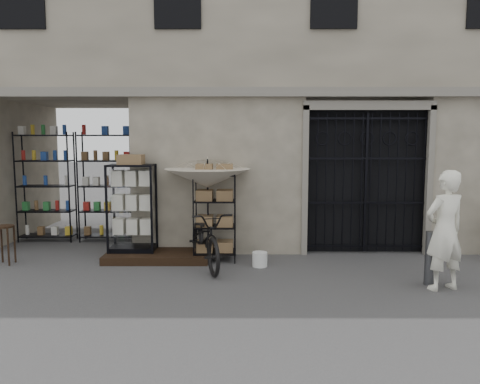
{
  "coord_description": "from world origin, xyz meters",
  "views": [
    {
      "loc": [
        -0.78,
        -7.32,
        2.35
      ],
      "look_at": [
        -0.8,
        1.4,
        1.35
      ],
      "focal_mm": 35.0,
      "sensor_mm": 36.0,
      "label": 1
    }
  ],
  "objects_px": {
    "display_cabinet": "(132,212)",
    "steel_bollard": "(430,258)",
    "wooden_stool": "(5,244)",
    "wire_rack": "(215,216)",
    "bicycle": "(206,267)",
    "white_bucket": "(260,259)",
    "market_umbrella": "(208,173)",
    "shopkeeper": "(442,289)"
  },
  "relations": [
    {
      "from": "market_umbrella",
      "to": "wooden_stool",
      "type": "xyz_separation_m",
      "value": [
        -3.79,
        -0.37,
        -1.3
      ]
    },
    {
      "from": "wooden_stool",
      "to": "shopkeeper",
      "type": "relative_size",
      "value": 0.39
    },
    {
      "from": "wire_rack",
      "to": "steel_bollard",
      "type": "bearing_deg",
      "value": -14.05
    },
    {
      "from": "wire_rack",
      "to": "wooden_stool",
      "type": "relative_size",
      "value": 2.4
    },
    {
      "from": "market_umbrella",
      "to": "shopkeeper",
      "type": "distance_m",
      "value": 4.54
    },
    {
      "from": "display_cabinet",
      "to": "bicycle",
      "type": "relative_size",
      "value": 0.91
    },
    {
      "from": "bicycle",
      "to": "steel_bollard",
      "type": "distance_m",
      "value": 3.86
    },
    {
      "from": "wire_rack",
      "to": "market_umbrella",
      "type": "relative_size",
      "value": 0.75
    },
    {
      "from": "white_bucket",
      "to": "bicycle",
      "type": "relative_size",
      "value": 0.14
    },
    {
      "from": "market_umbrella",
      "to": "white_bucket",
      "type": "relative_size",
      "value": 8.43
    },
    {
      "from": "display_cabinet",
      "to": "bicycle",
      "type": "bearing_deg",
      "value": -2.83
    },
    {
      "from": "display_cabinet",
      "to": "wooden_stool",
      "type": "bearing_deg",
      "value": -149.49
    },
    {
      "from": "white_bucket",
      "to": "market_umbrella",
      "type": "bearing_deg",
      "value": 152.05
    },
    {
      "from": "wooden_stool",
      "to": "steel_bollard",
      "type": "xyz_separation_m",
      "value": [
        7.46,
        -1.23,
        0.05
      ]
    },
    {
      "from": "market_umbrella",
      "to": "shopkeeper",
      "type": "xyz_separation_m",
      "value": [
        3.79,
        -1.84,
        -1.69
      ]
    },
    {
      "from": "display_cabinet",
      "to": "shopkeeper",
      "type": "height_order",
      "value": "display_cabinet"
    },
    {
      "from": "display_cabinet",
      "to": "wooden_stool",
      "type": "height_order",
      "value": "display_cabinet"
    },
    {
      "from": "wooden_stool",
      "to": "wire_rack",
      "type": "bearing_deg",
      "value": 4.56
    },
    {
      "from": "wooden_stool",
      "to": "white_bucket",
      "type": "bearing_deg",
      "value": -1.8
    },
    {
      "from": "white_bucket",
      "to": "wire_rack",
      "type": "bearing_deg",
      "value": 151.44
    },
    {
      "from": "steel_bollard",
      "to": "shopkeeper",
      "type": "relative_size",
      "value": 0.46
    },
    {
      "from": "display_cabinet",
      "to": "steel_bollard",
      "type": "xyz_separation_m",
      "value": [
        5.17,
        -1.67,
        -0.48
      ]
    },
    {
      "from": "wire_rack",
      "to": "bicycle",
      "type": "bearing_deg",
      "value": -97.13
    },
    {
      "from": "shopkeeper",
      "to": "market_umbrella",
      "type": "bearing_deg",
      "value": -45.12
    },
    {
      "from": "steel_bollard",
      "to": "display_cabinet",
      "type": "bearing_deg",
      "value": 162.05
    },
    {
      "from": "market_umbrella",
      "to": "wooden_stool",
      "type": "distance_m",
      "value": 4.02
    },
    {
      "from": "white_bucket",
      "to": "bicycle",
      "type": "bearing_deg",
      "value": -178.84
    },
    {
      "from": "wire_rack",
      "to": "bicycle",
      "type": "height_order",
      "value": "wire_rack"
    },
    {
      "from": "display_cabinet",
      "to": "bicycle",
      "type": "height_order",
      "value": "display_cabinet"
    },
    {
      "from": "bicycle",
      "to": "white_bucket",
      "type": "bearing_deg",
      "value": -16.26
    },
    {
      "from": "bicycle",
      "to": "steel_bollard",
      "type": "height_order",
      "value": "bicycle"
    },
    {
      "from": "display_cabinet",
      "to": "shopkeeper",
      "type": "xyz_separation_m",
      "value": [
        5.28,
        -1.91,
        -0.91
      ]
    },
    {
      "from": "bicycle",
      "to": "shopkeeper",
      "type": "height_order",
      "value": "bicycle"
    },
    {
      "from": "display_cabinet",
      "to": "white_bucket",
      "type": "bearing_deg",
      "value": 6.19
    },
    {
      "from": "wire_rack",
      "to": "bicycle",
      "type": "xyz_separation_m",
      "value": [
        -0.14,
        -0.48,
        -0.87
      ]
    },
    {
      "from": "white_bucket",
      "to": "steel_bollard",
      "type": "relative_size",
      "value": 0.32
    },
    {
      "from": "white_bucket",
      "to": "wooden_stool",
      "type": "xyz_separation_m",
      "value": [
        -4.78,
        0.15,
        0.25
      ]
    },
    {
      "from": "display_cabinet",
      "to": "wire_rack",
      "type": "bearing_deg",
      "value": 15.11
    },
    {
      "from": "white_bucket",
      "to": "shopkeeper",
      "type": "relative_size",
      "value": 0.15
    },
    {
      "from": "display_cabinet",
      "to": "white_bucket",
      "type": "relative_size",
      "value": 6.62
    },
    {
      "from": "bicycle",
      "to": "display_cabinet",
      "type": "bearing_deg",
      "value": 140.12
    },
    {
      "from": "shopkeeper",
      "to": "wire_rack",
      "type": "bearing_deg",
      "value": -45.18
    }
  ]
}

